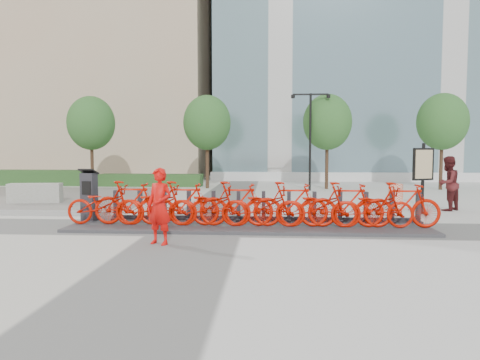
# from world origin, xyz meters

# --- Properties ---
(ground) EXTENTS (120.00, 120.00, 0.00)m
(ground) POSITION_xyz_m (0.00, 0.00, 0.00)
(ground) COLOR silver
(tan_building) EXTENTS (26.00, 16.00, 30.00)m
(tan_building) POSITION_xyz_m (-16.00, 26.00, 15.00)
(tan_building) COLOR tan
(tan_building) RESTS_ON ground
(glass_building) EXTENTS (32.00, 16.00, 24.00)m
(glass_building) POSITION_xyz_m (14.00, 26.00, 12.00)
(glass_building) COLOR slate
(glass_building) RESTS_ON ground
(gravel_patch) EXTENTS (14.00, 14.00, 0.00)m
(gravel_patch) POSITION_xyz_m (-10.00, 7.00, 0.01)
(gravel_patch) COLOR #625B52
(gravel_patch) RESTS_ON ground
(hedge_a) EXTENTS (10.00, 1.40, 0.90)m
(hedge_a) POSITION_xyz_m (-14.00, 13.50, 0.45)
(hedge_a) COLOR #215020
(hedge_a) RESTS_ON ground
(hedge_b) EXTENTS (6.00, 1.20, 0.70)m
(hedge_b) POSITION_xyz_m (-5.00, 13.20, 0.35)
(hedge_b) COLOR #215020
(hedge_b) RESTS_ON ground
(tree_0) EXTENTS (2.60, 2.60, 5.10)m
(tree_0) POSITION_xyz_m (-8.00, 12.00, 3.59)
(tree_0) COLOR #3F291F
(tree_0) RESTS_ON ground
(tree_1) EXTENTS (2.60, 2.60, 5.10)m
(tree_1) POSITION_xyz_m (-1.50, 12.00, 3.59)
(tree_1) COLOR #3F291F
(tree_1) RESTS_ON ground
(tree_2) EXTENTS (2.60, 2.60, 5.10)m
(tree_2) POSITION_xyz_m (5.00, 12.00, 3.59)
(tree_2) COLOR #3F291F
(tree_2) RESTS_ON ground
(tree_3) EXTENTS (2.60, 2.60, 5.10)m
(tree_3) POSITION_xyz_m (11.00, 12.00, 3.59)
(tree_3) COLOR #3F291F
(tree_3) RESTS_ON ground
(streetlamp) EXTENTS (2.00, 0.20, 5.00)m
(streetlamp) POSITION_xyz_m (4.00, 11.00, 3.13)
(streetlamp) COLOR black
(streetlamp) RESTS_ON ground
(dock_pad) EXTENTS (9.60, 2.40, 0.08)m
(dock_pad) POSITION_xyz_m (1.30, 0.30, 0.04)
(dock_pad) COLOR #3A3B3F
(dock_pad) RESTS_ON ground
(dock_rail_posts) EXTENTS (8.74, 0.50, 0.85)m
(dock_rail_posts) POSITION_xyz_m (1.72, 0.77, 0.51)
(dock_rail_posts) COLOR #2B2B31
(dock_rail_posts) RESTS_ON dock_pad
(bike_0) EXTENTS (2.04, 0.71, 1.07)m
(bike_0) POSITION_xyz_m (-2.60, -0.05, 0.62)
(bike_0) COLOR #BF0F00
(bike_0) RESTS_ON dock_pad
(bike_1) EXTENTS (1.98, 0.56, 1.19)m
(bike_1) POSITION_xyz_m (-1.88, -0.05, 0.67)
(bike_1) COLOR #BF0F00
(bike_1) RESTS_ON dock_pad
(bike_2) EXTENTS (2.04, 0.71, 1.07)m
(bike_2) POSITION_xyz_m (-1.16, -0.05, 0.62)
(bike_2) COLOR #BF0F00
(bike_2) RESTS_ON dock_pad
(bike_3) EXTENTS (1.98, 0.56, 1.19)m
(bike_3) POSITION_xyz_m (-0.44, -0.05, 0.67)
(bike_3) COLOR #BF0F00
(bike_3) RESTS_ON dock_pad
(bike_4) EXTENTS (2.04, 0.71, 1.07)m
(bike_4) POSITION_xyz_m (0.28, -0.05, 0.62)
(bike_4) COLOR #BF0F00
(bike_4) RESTS_ON dock_pad
(bike_5) EXTENTS (1.98, 0.56, 1.19)m
(bike_5) POSITION_xyz_m (1.00, -0.05, 0.67)
(bike_5) COLOR #BF0F00
(bike_5) RESTS_ON dock_pad
(bike_6) EXTENTS (2.04, 0.71, 1.07)m
(bike_6) POSITION_xyz_m (1.72, -0.05, 0.62)
(bike_6) COLOR #BF0F00
(bike_6) RESTS_ON dock_pad
(bike_7) EXTENTS (1.98, 0.56, 1.19)m
(bike_7) POSITION_xyz_m (2.44, -0.05, 0.67)
(bike_7) COLOR #BF0F00
(bike_7) RESTS_ON dock_pad
(bike_8) EXTENTS (2.04, 0.71, 1.07)m
(bike_8) POSITION_xyz_m (3.16, -0.05, 0.62)
(bike_8) COLOR #BF0F00
(bike_8) RESTS_ON dock_pad
(bike_9) EXTENTS (1.98, 0.56, 1.19)m
(bike_9) POSITION_xyz_m (3.88, -0.05, 0.67)
(bike_9) COLOR #BF0F00
(bike_9) RESTS_ON dock_pad
(bike_10) EXTENTS (2.04, 0.71, 1.07)m
(bike_10) POSITION_xyz_m (4.60, -0.05, 0.62)
(bike_10) COLOR #BF0F00
(bike_10) RESTS_ON dock_pad
(bike_11) EXTENTS (1.98, 0.56, 1.19)m
(bike_11) POSITION_xyz_m (5.32, -0.05, 0.67)
(bike_11) COLOR #BF0F00
(bike_11) RESTS_ON dock_pad
(kiosk) EXTENTS (0.50, 0.44, 1.50)m
(kiosk) POSITION_xyz_m (-3.27, 0.55, 0.80)
(kiosk) COLOR #2B2B31
(kiosk) RESTS_ON dock_pad
(worker_red) EXTENTS (0.73, 0.61, 1.71)m
(worker_red) POSITION_xyz_m (-0.56, -2.02, 0.85)
(worker_red) COLOR red
(worker_red) RESTS_ON ground
(pedestrian) EXTENTS (1.17, 1.13, 1.89)m
(pedestrian) POSITION_xyz_m (8.05, 3.87, 0.95)
(pedestrian) COLOR #4D1819
(pedestrian) RESTS_ON ground
(construction_barrel) EXTENTS (0.65, 0.65, 0.94)m
(construction_barrel) POSITION_xyz_m (6.24, 3.71, 0.47)
(construction_barrel) COLOR #FF3901
(construction_barrel) RESTS_ON ground
(jersey_barrier) EXTENTS (2.07, 0.87, 0.78)m
(jersey_barrier) POSITION_xyz_m (-7.44, 5.09, 0.39)
(jersey_barrier) COLOR #B0B0B0
(jersey_barrier) RESTS_ON ground
(map_sign) EXTENTS (0.75, 0.38, 2.33)m
(map_sign) POSITION_xyz_m (6.90, 3.00, 1.54)
(map_sign) COLOR black
(map_sign) RESTS_ON ground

